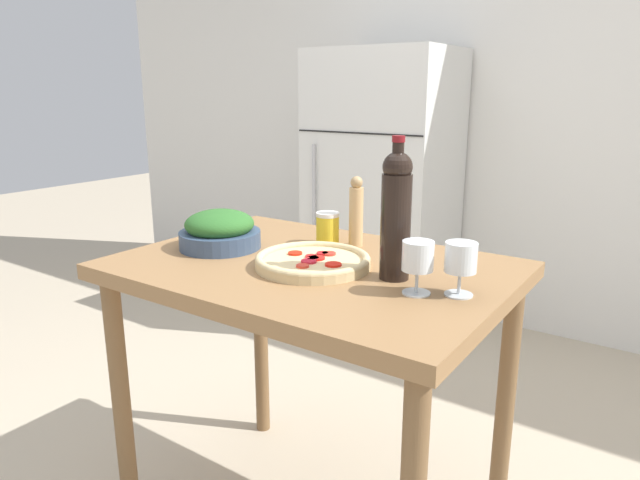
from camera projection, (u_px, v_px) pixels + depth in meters
wall_back at (524, 104)px, 3.17m from camera, size 6.40×0.08×2.60m
refrigerator at (382, 190)px, 3.39m from camera, size 0.79×0.63×1.61m
prep_counter at (312, 302)px, 1.67m from camera, size 1.10×0.78×0.90m
wine_bottle at (396, 213)px, 1.47m from camera, size 0.08×0.08×0.37m
wine_glass_near at (418, 259)px, 1.37m from camera, size 0.08×0.08×0.13m
wine_glass_far at (461, 259)px, 1.36m from camera, size 0.08×0.08×0.13m
pepper_mill at (356, 213)px, 1.80m from camera, size 0.05×0.05×0.22m
salad_bowl at (220, 231)px, 1.79m from camera, size 0.25×0.25×0.12m
homemade_pizza at (313, 261)px, 1.60m from camera, size 0.32×0.32×0.04m
salt_canister at (328, 228)px, 1.83m from camera, size 0.07×0.07×0.10m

